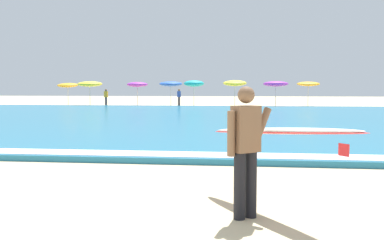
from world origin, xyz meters
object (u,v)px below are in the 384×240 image
(beach_umbrella_4, at_px, (194,84))
(surfer_with_board, at_px, (261,139))
(beachgoer_near_row_left, at_px, (106,97))
(beachgoer_near_row_mid, at_px, (179,97))
(beach_umbrella_0, at_px, (68,85))
(beach_umbrella_1, at_px, (90,84))
(beach_umbrella_2, at_px, (137,84))
(beach_umbrella_5, at_px, (235,83))
(beach_umbrella_7, at_px, (308,84))
(beach_umbrella_6, at_px, (276,84))
(beach_umbrella_3, at_px, (171,84))

(beach_umbrella_4, bearing_deg, surfer_with_board, -81.97)
(beachgoer_near_row_left, xyz_separation_m, beachgoer_near_row_mid, (6.43, 1.43, 0.00))
(beach_umbrella_0, bearing_deg, beach_umbrella_1, -30.36)
(beach_umbrella_2, xyz_separation_m, beach_umbrella_5, (9.35, -1.21, 0.10))
(surfer_with_board, height_order, beach_umbrella_1, beach_umbrella_1)
(beach_umbrella_5, relative_size, beach_umbrella_7, 1.06)
(beach_umbrella_0, bearing_deg, beach_umbrella_6, -5.05)
(beach_umbrella_1, relative_size, beach_umbrella_3, 1.00)
(beachgoer_near_row_left, bearing_deg, surfer_with_board, -68.64)
(beachgoer_near_row_mid, bearing_deg, beach_umbrella_4, 23.77)
(surfer_with_board, relative_size, beach_umbrella_2, 1.16)
(beach_umbrella_2, bearing_deg, beach_umbrella_4, -9.57)
(beach_umbrella_7, bearing_deg, beach_umbrella_6, -142.06)
(surfer_with_board, distance_m, beachgoer_near_row_left, 34.46)
(beach_umbrella_0, xyz_separation_m, beach_umbrella_4, (12.37, -0.54, 0.14))
(beach_umbrella_5, bearing_deg, beach_umbrella_7, 12.65)
(beach_umbrella_4, distance_m, beach_umbrella_7, 10.56)
(surfer_with_board, distance_m, beach_umbrella_7, 35.81)
(surfer_with_board, xyz_separation_m, beach_umbrella_3, (-7.05, 34.55, 1.01))
(beach_umbrella_0, relative_size, beach_umbrella_6, 0.97)
(beach_umbrella_2, xyz_separation_m, beachgoer_near_row_left, (-2.16, -2.95, -1.16))
(beach_umbrella_2, xyz_separation_m, beach_umbrella_7, (16.07, 0.30, 0.04))
(beach_umbrella_0, relative_size, beach_umbrella_3, 0.96)
(beach_umbrella_1, height_order, beach_umbrella_6, beach_umbrella_1)
(beach_umbrella_3, distance_m, beach_umbrella_7, 12.76)
(beach_umbrella_5, xyz_separation_m, beach_umbrella_7, (6.72, 1.51, -0.06))
(beach_umbrella_3, height_order, beach_umbrella_7, beach_umbrella_7)
(beach_umbrella_5, xyz_separation_m, beach_umbrella_6, (3.58, -0.94, -0.08))
(beach_umbrella_1, distance_m, beach_umbrella_5, 13.36)
(beach_umbrella_1, height_order, beach_umbrella_4, beach_umbrella_4)
(beach_umbrella_7, bearing_deg, surfer_with_board, -99.14)
(beach_umbrella_2, xyz_separation_m, beachgoer_near_row_mid, (4.27, -1.52, -1.16))
(beach_umbrella_4, relative_size, beach_umbrella_5, 0.97)
(beachgoer_near_row_left, bearing_deg, beach_umbrella_7, 10.09)
(beach_umbrella_3, bearing_deg, surfer_with_board, -78.46)
(beach_umbrella_3, xyz_separation_m, beachgoer_near_row_left, (-5.50, -2.45, -1.20))
(surfer_with_board, bearing_deg, beach_umbrella_7, 80.86)
(beach_umbrella_5, bearing_deg, beach_umbrella_2, 172.64)
(surfer_with_board, distance_m, beach_umbrella_3, 35.28)
(beach_umbrella_3, xyz_separation_m, beach_umbrella_4, (2.24, -0.45, 0.02))
(surfer_with_board, height_order, beachgoer_near_row_left, surfer_with_board)
(beach_umbrella_3, height_order, beach_umbrella_5, beach_umbrella_5)
(beach_umbrella_6, bearing_deg, beachgoer_near_row_left, -176.97)
(beach_umbrella_5, bearing_deg, beachgoer_near_row_mid, -176.51)
(beach_umbrella_1, height_order, beach_umbrella_7, beach_umbrella_7)
(beach_umbrella_5, bearing_deg, beach_umbrella_1, -176.39)
(beach_umbrella_1, distance_m, beachgoer_near_row_mid, 8.36)
(beach_umbrella_2, height_order, beachgoer_near_row_left, beach_umbrella_2)
(beach_umbrella_1, bearing_deg, beach_umbrella_5, 3.61)
(beach_umbrella_1, distance_m, beach_umbrella_7, 20.19)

